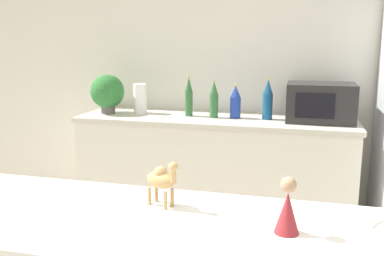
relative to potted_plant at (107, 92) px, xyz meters
name	(u,v)px	position (x,y,z in m)	size (l,w,h in m)	color
wall_back	(255,66)	(1.15, 0.37, 0.21)	(8.00, 0.06, 2.55)	silver
back_counter	(214,172)	(0.88, 0.04, -0.62)	(2.13, 0.63, 0.90)	silver
potted_plant	(107,92)	(0.00, 0.00, 0.00)	(0.27, 0.27, 0.32)	#595451
paper_towel_roll	(140,99)	(0.25, 0.07, -0.05)	(0.11, 0.11, 0.24)	white
microwave	(320,102)	(1.66, 0.06, -0.03)	(0.48, 0.37, 0.28)	black
back_bottle_0	(189,97)	(0.67, 0.04, -0.02)	(0.06, 0.06, 0.31)	#2D6033
back_bottle_1	(268,100)	(1.28, 0.05, -0.02)	(0.07, 0.07, 0.31)	navy
back_bottle_2	(235,102)	(1.04, 0.04, -0.05)	(0.08, 0.08, 0.26)	navy
back_bottle_3	(214,100)	(0.88, 0.02, -0.03)	(0.07, 0.07, 0.29)	#2D6033
camel_figurine	(162,179)	(1.08, -1.84, -0.05)	(0.13, 0.10, 0.17)	tan
wise_man_figurine_crimson	(287,209)	(1.50, -1.95, -0.07)	(0.07, 0.07, 0.17)	maroon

